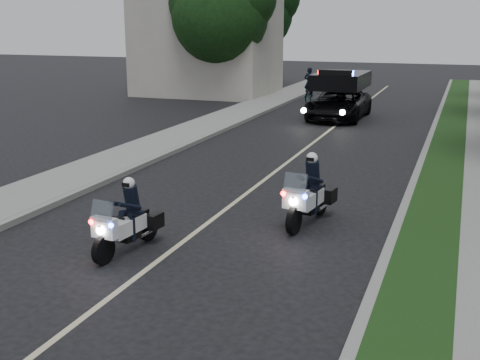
% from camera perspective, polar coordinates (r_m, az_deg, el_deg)
% --- Properties ---
extents(ground, '(120.00, 120.00, 0.00)m').
position_cam_1_polar(ground, '(11.74, -8.15, -7.86)').
color(ground, black).
rests_on(ground, ground).
extents(curb_right, '(0.20, 60.00, 0.15)m').
position_cam_1_polar(curb_right, '(20.02, 16.44, 1.35)').
color(curb_right, gray).
rests_on(curb_right, ground).
extents(grass_verge, '(1.20, 60.00, 0.16)m').
position_cam_1_polar(grass_verge, '(19.99, 18.44, 1.19)').
color(grass_verge, '#193814').
rests_on(grass_verge, ground).
extents(curb_left, '(0.20, 60.00, 0.15)m').
position_cam_1_polar(curb_left, '(22.07, -5.28, 3.09)').
color(curb_left, gray).
rests_on(curb_left, ground).
extents(sidewalk_left, '(2.00, 60.00, 0.16)m').
position_cam_1_polar(sidewalk_left, '(22.56, -7.81, 3.27)').
color(sidewalk_left, gray).
rests_on(sidewalk_left, ground).
extents(building_far, '(8.00, 6.00, 7.00)m').
position_cam_1_polar(building_far, '(38.65, -3.08, 13.16)').
color(building_far, '#A8A396').
rests_on(building_far, ground).
extents(lane_marking, '(0.12, 50.00, 0.01)m').
position_cam_1_polar(lane_marking, '(20.68, 5.04, 2.11)').
color(lane_marking, '#BFB78C').
rests_on(lane_marking, ground).
extents(police_moto_left, '(0.80, 1.82, 1.50)m').
position_cam_1_polar(police_moto_left, '(12.50, -10.37, -6.53)').
color(police_moto_left, white).
rests_on(police_moto_left, ground).
extents(police_moto_right, '(0.93, 1.99, 1.63)m').
position_cam_1_polar(police_moto_right, '(14.00, 6.34, -4.04)').
color(police_moto_right, silver).
rests_on(police_moto_right, ground).
extents(police_suv, '(2.44, 5.17, 2.50)m').
position_cam_1_polar(police_suv, '(29.31, 9.14, 5.67)').
color(police_suv, black).
rests_on(police_suv, ground).
extents(bicycle, '(0.60, 1.64, 0.85)m').
position_cam_1_polar(bicycle, '(35.71, 6.44, 7.34)').
color(bicycle, black).
rests_on(bicycle, ground).
extents(cyclist, '(0.64, 0.46, 1.70)m').
position_cam_1_polar(cyclist, '(35.71, 6.44, 7.34)').
color(cyclist, black).
rests_on(cyclist, ground).
extents(tree_left_near, '(7.01, 7.01, 9.28)m').
position_cam_1_polar(tree_left_near, '(36.24, -1.84, 7.53)').
color(tree_left_near, '#153812').
rests_on(tree_left_near, ground).
extents(tree_left_far, '(7.77, 7.77, 9.89)m').
position_cam_1_polar(tree_left_far, '(43.73, 0.91, 8.75)').
color(tree_left_far, black).
rests_on(tree_left_far, ground).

